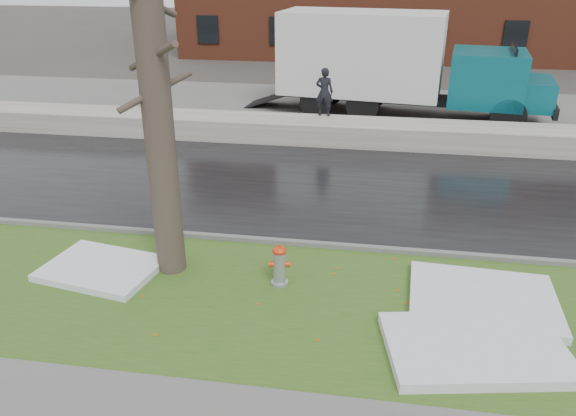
# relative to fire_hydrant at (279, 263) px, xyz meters

# --- Properties ---
(ground) EXTENTS (120.00, 120.00, 0.00)m
(ground) POSITION_rel_fire_hydrant_xyz_m (0.36, 0.64, -0.50)
(ground) COLOR #47423D
(ground) RESTS_ON ground
(verge) EXTENTS (60.00, 4.50, 0.04)m
(verge) POSITION_rel_fire_hydrant_xyz_m (0.36, -0.61, -0.48)
(verge) COLOR #314F1A
(verge) RESTS_ON ground
(road) EXTENTS (60.00, 7.00, 0.03)m
(road) POSITION_rel_fire_hydrant_xyz_m (0.36, 5.14, -0.48)
(road) COLOR black
(road) RESTS_ON ground
(parking_lot) EXTENTS (60.00, 9.00, 0.03)m
(parking_lot) POSITION_rel_fire_hydrant_xyz_m (0.36, 13.64, -0.48)
(parking_lot) COLOR slate
(parking_lot) RESTS_ON ground
(curb) EXTENTS (60.00, 0.15, 0.14)m
(curb) POSITION_rel_fire_hydrant_xyz_m (0.36, 1.64, -0.43)
(curb) COLOR slate
(curb) RESTS_ON ground
(snowbank) EXTENTS (60.00, 1.60, 0.75)m
(snowbank) POSITION_rel_fire_hydrant_xyz_m (0.36, 9.34, -0.12)
(snowbank) COLOR #B7B3A7
(snowbank) RESTS_ON ground
(bg_tree_left) EXTENTS (1.40, 1.62, 6.50)m
(bg_tree_left) POSITION_rel_fire_hydrant_xyz_m (-11.64, 22.64, 2.84)
(bg_tree_left) COLOR brown
(bg_tree_left) RESTS_ON ground
(bg_tree_center) EXTENTS (1.40, 1.62, 6.50)m
(bg_tree_center) POSITION_rel_fire_hydrant_xyz_m (-5.64, 26.64, 2.84)
(bg_tree_center) COLOR brown
(bg_tree_center) RESTS_ON ground
(fire_hydrant) EXTENTS (0.42, 0.38, 0.86)m
(fire_hydrant) POSITION_rel_fire_hydrant_xyz_m (0.00, 0.00, 0.00)
(fire_hydrant) COLOR #9EA2A5
(fire_hydrant) RESTS_ON verge
(tree) EXTENTS (1.40, 1.52, 7.01)m
(tree) POSITION_rel_fire_hydrant_xyz_m (-2.26, 0.26, 3.07)
(tree) COLOR brown
(tree) RESTS_ON verge
(box_truck) EXTENTS (11.93, 4.00, 3.94)m
(box_truck) POSITION_rel_fire_hydrant_xyz_m (2.16, 13.15, 1.58)
(box_truck) COLOR black
(box_truck) RESTS_ON ground
(worker) EXTENTS (0.62, 0.43, 1.65)m
(worker) POSITION_rel_fire_hydrant_xyz_m (-0.17, 9.94, 1.08)
(worker) COLOR black
(worker) RESTS_ON snowbank
(snow_patch_near) EXTENTS (2.72, 2.15, 0.16)m
(snow_patch_near) POSITION_rel_fire_hydrant_xyz_m (3.78, -0.05, -0.38)
(snow_patch_near) COLOR silver
(snow_patch_near) RESTS_ON verge
(snow_patch_far) EXTENTS (2.45, 1.96, 0.14)m
(snow_patch_far) POSITION_rel_fire_hydrant_xyz_m (-3.61, -0.11, -0.39)
(snow_patch_far) COLOR silver
(snow_patch_far) RESTS_ON verge
(snow_patch_side) EXTENTS (3.08, 2.28, 0.18)m
(snow_patch_side) POSITION_rel_fire_hydrant_xyz_m (3.44, -1.54, -0.37)
(snow_patch_side) COLOR silver
(snow_patch_side) RESTS_ON verge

